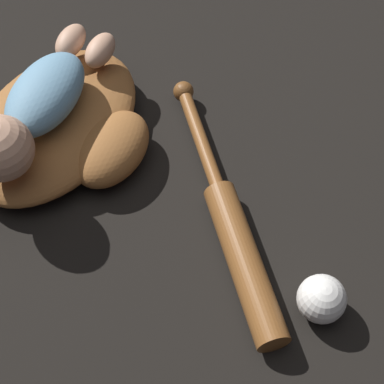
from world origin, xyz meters
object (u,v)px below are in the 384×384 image
at_px(baby_figure, 34,108).
at_px(baseball, 322,299).
at_px(baseball_bat, 234,232).
at_px(baseball_glove, 63,127).

xyz_separation_m(baby_figure, baseball, (0.13, 0.50, -0.08)).
bearing_deg(baby_figure, baseball_bat, 80.65).
bearing_deg(baseball_glove, baseball, 71.84).
xyz_separation_m(baby_figure, baseball_bat, (0.06, 0.35, -0.09)).
height_order(baby_figure, baseball_bat, baby_figure).
distance_m(baseball_bat, baseball, 0.17).
bearing_deg(baseball_bat, baseball, 65.95).
relative_size(baseball_bat, baseball, 5.98).
distance_m(baseball_glove, baby_figure, 0.09).
bearing_deg(baseball_bat, baseball_glove, -105.32).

